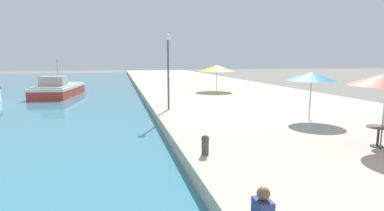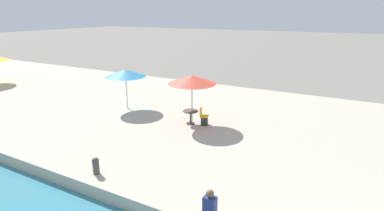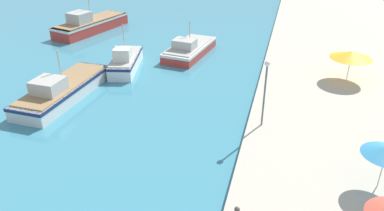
% 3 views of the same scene
% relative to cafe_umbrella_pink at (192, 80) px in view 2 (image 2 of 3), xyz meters
% --- Properties ---
extents(cafe_umbrella_pink, '(2.49, 2.49, 2.62)m').
position_rel_cafe_umbrella_pink_xyz_m(cafe_umbrella_pink, '(0.00, 0.00, 0.00)').
color(cafe_umbrella_pink, '#B7B7B7').
rests_on(cafe_umbrella_pink, quay_promenade).
extents(cafe_umbrella_white, '(2.44, 2.44, 2.44)m').
position_rel_cafe_umbrella_pink_xyz_m(cafe_umbrella_white, '(0.42, 4.76, -0.18)').
color(cafe_umbrella_white, '#B7B7B7').
rests_on(cafe_umbrella_white, quay_promenade).
extents(cafe_table, '(0.80, 0.80, 0.74)m').
position_rel_cafe_umbrella_pink_xyz_m(cafe_table, '(-0.12, 0.02, -1.86)').
color(cafe_table, '#333338').
rests_on(cafe_table, quay_promenade).
extents(cafe_chair_left, '(0.51, 0.53, 0.91)m').
position_rel_cafe_umbrella_pink_xyz_m(cafe_chair_left, '(0.09, -0.67, -2.07)').
color(cafe_chair_left, '#2D2D33').
rests_on(cafe_chair_left, quay_promenade).
extents(person_at_quay, '(0.54, 0.36, 1.00)m').
position_rel_cafe_umbrella_pink_xyz_m(person_at_quay, '(-6.73, -4.15, -1.96)').
color(person_at_quay, '#232328').
rests_on(person_at_quay, quay_promenade).
extents(mooring_bollard, '(0.26, 0.26, 0.65)m').
position_rel_cafe_umbrella_pink_xyz_m(mooring_bollard, '(-6.30, 0.64, -2.05)').
color(mooring_bollard, '#4C4742').
rests_on(mooring_bollard, quay_promenade).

